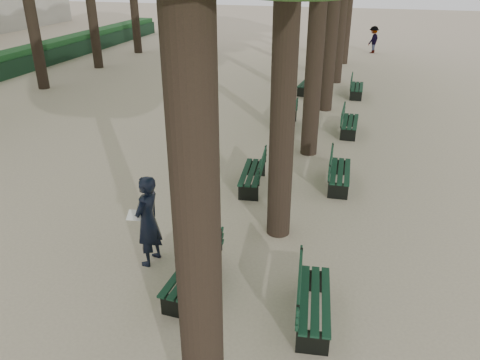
# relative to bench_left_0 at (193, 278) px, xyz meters

# --- Properties ---
(ground) EXTENTS (120.00, 120.00, 0.00)m
(ground) POSITION_rel_bench_left_0_xyz_m (-0.37, -0.55, -0.27)
(ground) COLOR #BBAA8D
(ground) RESTS_ON ground
(bench_left_0) EXTENTS (0.67, 1.83, 0.92)m
(bench_left_0) POSITION_rel_bench_left_0_xyz_m (0.00, 0.00, 0.00)
(bench_left_0) COLOR black
(bench_left_0) RESTS_ON ground
(bench_left_1) EXTENTS (0.76, 1.85, 0.92)m
(bench_left_1) POSITION_rel_bench_left_0_xyz_m (-0.00, 4.54, 0.00)
(bench_left_1) COLOR black
(bench_left_1) RESTS_ON ground
(bench_left_2) EXTENTS (0.64, 1.82, 0.92)m
(bench_left_2) POSITION_rel_bench_left_0_xyz_m (0.00, 9.78, 0.00)
(bench_left_2) COLOR black
(bench_left_2) RESTS_ON ground
(bench_left_3) EXTENTS (0.73, 1.84, 0.92)m
(bench_left_3) POSITION_rel_bench_left_0_xyz_m (-0.00, 14.98, 0.00)
(bench_left_3) COLOR black
(bench_left_3) RESTS_ON ground
(bench_right_0) EXTENTS (0.77, 1.85, 0.92)m
(bench_right_0) POSITION_rel_bench_left_0_xyz_m (2.27, -0.22, 0.00)
(bench_right_0) COLOR black
(bench_right_0) RESTS_ON ground
(bench_right_1) EXTENTS (0.65, 1.82, 0.92)m
(bench_right_1) POSITION_rel_bench_left_0_xyz_m (2.27, 5.25, 0.00)
(bench_right_1) COLOR black
(bench_right_1) RESTS_ON ground
(bench_right_2) EXTENTS (0.58, 1.80, 0.92)m
(bench_right_2) POSITION_rel_bench_left_0_xyz_m (2.27, 9.72, 0.00)
(bench_right_2) COLOR black
(bench_right_2) RESTS_ON ground
(bench_right_3) EXTENTS (0.60, 1.81, 0.92)m
(bench_right_3) POSITION_rel_bench_left_0_xyz_m (2.27, 14.94, 0.00)
(bench_right_3) COLOR black
(bench_right_3) RESTS_ON ground
(man_with_map) EXTENTS (0.68, 0.81, 1.92)m
(man_with_map) POSITION_rel_bench_left_0_xyz_m (-1.15, 0.63, 0.69)
(man_with_map) COLOR black
(man_with_map) RESTS_ON ground
(pedestrian_d) EXTENTS (0.92, 0.74, 1.76)m
(pedestrian_d) POSITION_rel_bench_left_0_xyz_m (-3.54, 26.89, 0.61)
(pedestrian_d) COLOR #262628
(pedestrian_d) RESTS_ON ground
(pedestrian_e) EXTENTS (1.75, 1.06, 1.89)m
(pedestrian_e) POSITION_rel_bench_left_0_xyz_m (-9.62, 24.00, 0.67)
(pedestrian_e) COLOR #262628
(pedestrian_e) RESTS_ON ground
(pedestrian_b) EXTENTS (0.76, 1.16, 1.72)m
(pedestrian_b) POSITION_rel_bench_left_0_xyz_m (2.74, 26.48, 0.59)
(pedestrian_b) COLOR #262628
(pedestrian_b) RESTS_ON ground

